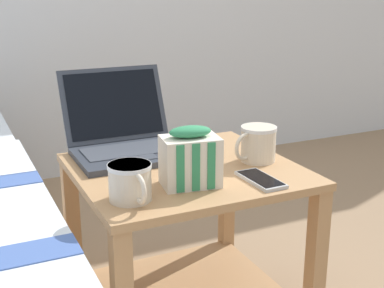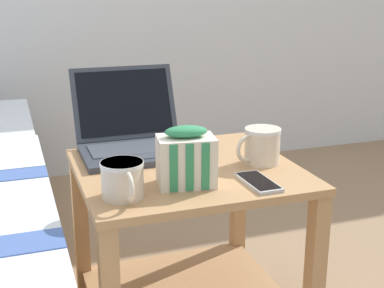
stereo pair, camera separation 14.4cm
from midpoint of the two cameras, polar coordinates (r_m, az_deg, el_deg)
name	(u,v)px [view 1 (the left image)]	position (r m, az deg, el deg)	size (l,w,h in m)	color
bedside_table	(186,231)	(1.58, -3.31, -9.32)	(0.61, 0.56, 0.55)	tan
laptop	(126,137)	(1.64, -9.53, 0.69)	(0.33, 0.34, 0.24)	#333842
mug_front_left	(130,180)	(1.28, -9.83, -3.90)	(0.11, 0.14, 0.09)	beige
mug_front_right	(258,142)	(1.54, 4.38, 0.16)	(0.15, 0.10, 0.10)	beige
snack_bag	(190,159)	(1.35, -3.25, -1.63)	(0.16, 0.12, 0.16)	silver
cell_phone	(261,180)	(1.40, 4.41, -3.85)	(0.07, 0.15, 0.01)	#B7BABC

